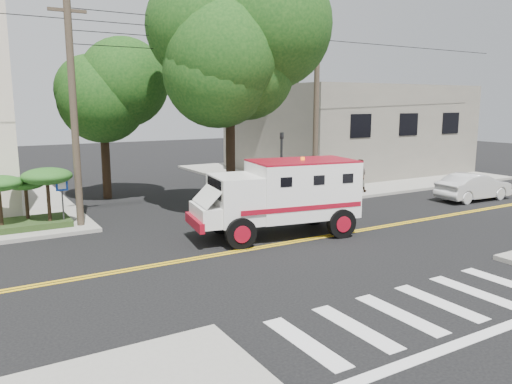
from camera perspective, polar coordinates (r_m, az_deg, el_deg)
ground at (r=17.95m, az=2.62°, el=-6.00°), size 100.00×100.00×0.00m
sidewalk_ne at (r=36.48m, az=8.74°, el=2.29°), size 17.00×17.00×0.15m
building_right at (r=37.55m, az=10.17°, el=7.18°), size 14.00×12.00×6.00m
utility_pole_left at (r=20.77m, az=-20.09°, el=8.19°), size 0.28×0.28×9.00m
utility_pole_right at (r=25.96m, az=6.88°, el=9.00°), size 0.28×0.28×9.00m
tree_main at (r=23.67m, az=-1.72°, el=15.50°), size 6.08×5.70×9.85m
tree_left at (r=27.07m, az=-16.42°, el=11.31°), size 4.48×4.20×7.70m
tree_right at (r=35.32m, az=0.63°, el=11.94°), size 4.80×4.50×8.20m
traffic_signal at (r=24.17m, az=2.92°, el=3.57°), size 0.15×0.18×3.60m
accessibility_sign at (r=21.15m, az=-21.25°, el=-0.42°), size 0.45×0.10×2.02m
palm_planter at (r=21.39m, az=-24.77°, el=0.21°), size 3.52×2.63×2.36m
armored_truck at (r=18.83m, az=3.08°, el=-0.16°), size 6.56×3.36×2.86m
parked_sedan at (r=28.25m, az=23.63°, el=0.56°), size 4.33×1.69×1.41m
pedestrian_a at (r=26.50m, az=9.82°, el=1.54°), size 0.81×0.69×1.89m
pedestrian_b at (r=28.08m, az=11.71°, el=1.86°), size 1.10×1.08×1.79m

